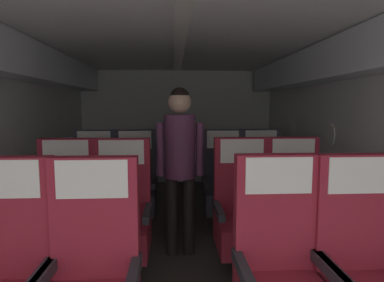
{
  "coord_description": "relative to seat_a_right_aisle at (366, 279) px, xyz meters",
  "views": [
    {
      "loc": [
        -0.07,
        -0.04,
        1.38
      ],
      "look_at": [
        0.13,
        3.32,
        1.02
      ],
      "focal_mm": 29.61,
      "sensor_mm": 36.0,
      "label": 1
    }
  ],
  "objects": [
    {
      "name": "ground",
      "position": [
        -0.94,
        1.36,
        -0.49
      ],
      "size": [
        3.67,
        6.1,
        0.02
      ],
      "primitive_type": "cube",
      "color": "#3D3833"
    },
    {
      "name": "fuselage_shell",
      "position": [
        -0.94,
        1.62,
        1.03
      ],
      "size": [
        3.55,
        5.75,
        2.09
      ],
      "color": "silver",
      "rests_on": "ground"
    },
    {
      "name": "seat_a_right_aisle",
      "position": [
        0.0,
        0.0,
        0.0
      ],
      "size": [
        0.49,
        0.49,
        1.12
      ],
      "color": "#38383D",
      "rests_on": "ground"
    },
    {
      "name": "seat_a_right_window",
      "position": [
        -0.45,
        0.02,
        0.0
      ],
      "size": [
        0.49,
        0.49,
        1.12
      ],
      "color": "#38383D",
      "rests_on": "ground"
    },
    {
      "name": "seat_b_left_window",
      "position": [
        -1.89,
        0.99,
        0.0
      ],
      "size": [
        0.49,
        0.49,
        1.12
      ],
      "color": "#38383D",
      "rests_on": "ground"
    },
    {
      "name": "seat_b_left_aisle",
      "position": [
        -1.44,
        0.96,
        0.0
      ],
      "size": [
        0.49,
        0.49,
        1.12
      ],
      "color": "#38383D",
      "rests_on": "ground"
    },
    {
      "name": "seat_b_right_aisle",
      "position": [
        0.01,
        0.99,
        0.0
      ],
      "size": [
        0.49,
        0.49,
        1.12
      ],
      "color": "#38383D",
      "rests_on": "ground"
    },
    {
      "name": "seat_b_right_window",
      "position": [
        -0.44,
        0.98,
        0.0
      ],
      "size": [
        0.49,
        0.49,
        1.12
      ],
      "color": "#38383D",
      "rests_on": "ground"
    },
    {
      "name": "seat_c_left_window",
      "position": [
        -1.9,
        1.95,
        0.0
      ],
      "size": [
        0.49,
        0.49,
        1.12
      ],
      "color": "#38383D",
      "rests_on": "ground"
    },
    {
      "name": "seat_c_left_aisle",
      "position": [
        -1.44,
        1.95,
        0.0
      ],
      "size": [
        0.49,
        0.49,
        1.12
      ],
      "color": "#38383D",
      "rests_on": "ground"
    },
    {
      "name": "seat_c_right_aisle",
      "position": [
        -0.0,
        1.96,
        0.0
      ],
      "size": [
        0.49,
        0.49,
        1.12
      ],
      "color": "#38383D",
      "rests_on": "ground"
    },
    {
      "name": "seat_c_right_window",
      "position": [
        -0.45,
        1.94,
        0.0
      ],
      "size": [
        0.49,
        0.49,
        1.12
      ],
      "color": "#38383D",
      "rests_on": "ground"
    },
    {
      "name": "flight_attendant",
      "position": [
        -0.95,
        1.34,
        0.48
      ],
      "size": [
        0.43,
        0.28,
        1.56
      ],
      "rotation": [
        0.0,
        0.0,
        3.49
      ],
      "color": "black",
      "rests_on": "ground"
    }
  ]
}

